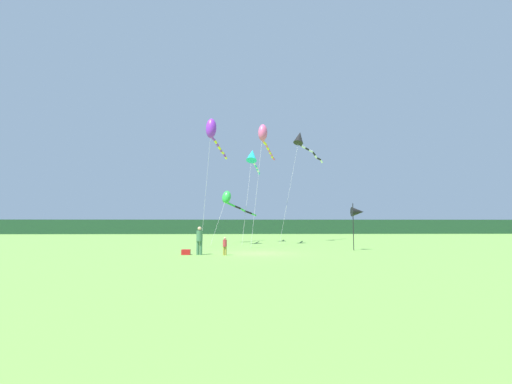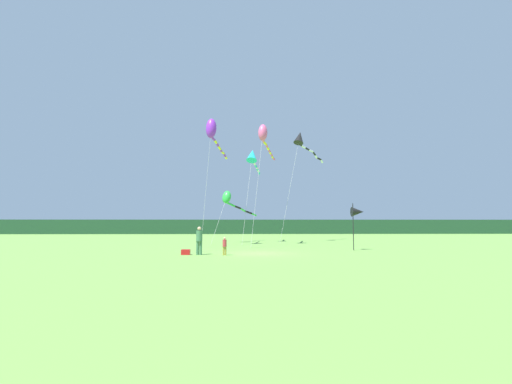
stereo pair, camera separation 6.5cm
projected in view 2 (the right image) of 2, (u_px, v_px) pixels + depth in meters
The scene contains 11 objects.
ground_plane at pixel (259, 253), 24.00m from camera, with size 120.00×120.00×0.00m, color #6B9E42.
distant_treeline at pixel (250, 227), 68.93m from camera, with size 108.00×2.59×2.64m, color #1E4228.
person_adult at pixel (199, 239), 22.94m from camera, with size 0.38×0.38×1.73m.
person_child at pixel (225, 245), 22.58m from camera, with size 0.24×0.24×1.10m.
cooler_box at pixel (186, 252), 22.91m from camera, with size 0.53×0.38×0.33m, color red.
banner_flag_pole at pixel (358, 212), 26.94m from camera, with size 0.90×0.70×3.39m.
kite_purple at pixel (212, 131), 32.61m from camera, with size 1.80×6.53×11.17m.
kite_green at pixel (230, 200), 37.83m from camera, with size 4.51×8.03×5.35m.
kite_black at pixel (301, 140), 39.77m from camera, with size 6.00×7.93×11.89m.
kite_rainbow at pixel (264, 135), 33.65m from camera, with size 2.65×7.96×10.97m.
kite_cyan at pixel (253, 156), 38.05m from camera, with size 1.99×7.74×9.73m.
Camera 2 is at (-0.91, -24.24, 1.94)m, focal length 25.98 mm.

